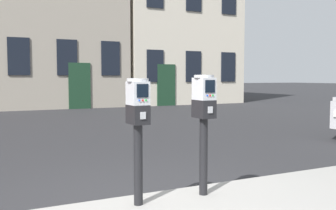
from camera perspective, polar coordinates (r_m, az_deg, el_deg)
parking_meter_near_kerb at (r=3.83m, az=-4.49°, el=-1.97°), size 0.22×0.25×1.28m
parking_meter_twin_adjacent at (r=4.17m, az=5.35°, el=-1.13°), size 0.22×0.25×1.31m
townhouse_cream_stone at (r=23.49m, az=-0.36°, el=14.03°), size 6.59×6.79×10.95m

